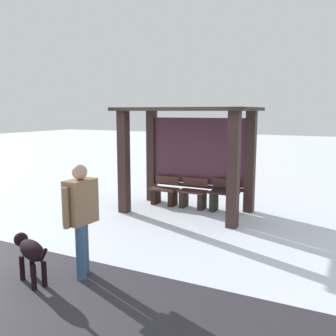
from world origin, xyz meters
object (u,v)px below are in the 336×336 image
object	(u,v)px
bench_right_inside	(224,199)
person_walking	(81,212)
bench_left_inside	(165,193)
bus_shelter	(190,141)
bench_center_inside	(193,196)
dog	(30,251)

from	to	relation	value
bench_right_inside	person_walking	xyz separation A→B (m)	(-0.73, -4.18, 0.63)
bench_left_inside	bench_right_inside	size ratio (longest dim) A/B	0.92
bus_shelter	bench_left_inside	xyz separation A→B (m)	(-0.78, 0.20, -1.36)
bench_left_inside	bench_center_inside	xyz separation A→B (m)	(0.78, -0.00, 0.01)
bench_right_inside	dog	size ratio (longest dim) A/B	0.84
bench_center_inside	dog	xyz separation A→B (m)	(-0.46, -4.66, 0.15)
person_walking	dog	world-z (taller)	person_walking
bench_left_inside	bench_center_inside	bearing A→B (deg)	-0.04
bench_center_inside	bus_shelter	bearing A→B (deg)	-90.00
bus_shelter	dog	distance (m)	4.64
person_walking	bench_center_inside	bearing A→B (deg)	90.67
bus_shelter	bench_left_inside	world-z (taller)	bus_shelter
bus_shelter	person_walking	xyz separation A→B (m)	(0.05, -3.98, -0.70)
bench_left_inside	person_walking	bearing A→B (deg)	-78.76
bench_center_inside	dog	bearing A→B (deg)	-95.59
bench_center_inside	person_walking	size ratio (longest dim) A/B	0.45
bench_right_inside	dog	xyz separation A→B (m)	(-1.24, -4.66, 0.13)
bench_center_inside	person_walking	bearing A→B (deg)	-89.33
person_walking	bus_shelter	bearing A→B (deg)	90.70
bench_left_inside	bench_right_inside	world-z (taller)	bench_right_inside
bus_shelter	person_walking	world-z (taller)	bus_shelter
bench_left_inside	bench_center_inside	size ratio (longest dim) A/B	0.97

